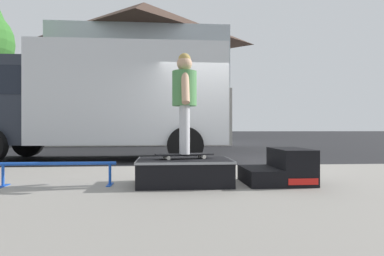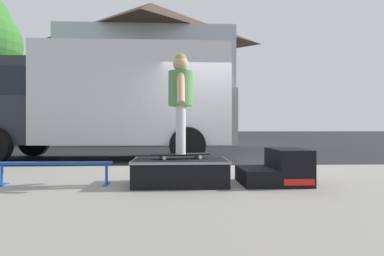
{
  "view_description": "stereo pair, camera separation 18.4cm",
  "coord_description": "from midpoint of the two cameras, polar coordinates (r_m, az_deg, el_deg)",
  "views": [
    {
      "loc": [
        -1.1,
        -7.02,
        0.88
      ],
      "look_at": [
        -0.6,
        -0.84,
        0.87
      ],
      "focal_mm": 30.57,
      "sensor_mm": 36.0,
      "label": 1
    },
    {
      "loc": [
        -0.91,
        -7.03,
        0.88
      ],
      "look_at": [
        -0.6,
        -0.84,
        0.87
      ],
      "focal_mm": 30.57,
      "sensor_mm": 36.0,
      "label": 2
    }
  ],
  "objects": [
    {
      "name": "kicker_ramp",
      "position": [
        4.65,
        14.22,
        -6.92
      ],
      "size": [
        0.88,
        0.81,
        0.47
      ],
      "color": "black",
      "rests_on": "sidewalk_slab"
    },
    {
      "name": "box_truck",
      "position": [
        9.47,
        -16.73,
        5.03
      ],
      "size": [
        6.91,
        2.63,
        3.05
      ],
      "color": "silver",
      "rests_on": "ground"
    },
    {
      "name": "house_behind",
      "position": [
        19.99,
        -8.68,
        9.74
      ],
      "size": [
        9.54,
        8.23,
        8.4
      ],
      "color": "silver",
      "rests_on": "ground"
    },
    {
      "name": "skateboard",
      "position": [
        4.44,
        -2.52,
        -4.67
      ],
      "size": [
        0.81,
        0.39,
        0.07
      ],
      "color": "black",
      "rests_on": "skate_box"
    },
    {
      "name": "skate_box",
      "position": [
        4.41,
        -2.59,
        -7.48
      ],
      "size": [
        1.25,
        0.82,
        0.34
      ],
      "color": "black",
      "rests_on": "sidewalk_slab"
    },
    {
      "name": "grind_rail",
      "position": [
        4.69,
        -23.53,
        -6.37
      ],
      "size": [
        1.52,
        0.28,
        0.31
      ],
      "color": "blue",
      "rests_on": "sidewalk_slab"
    },
    {
      "name": "ground_plane",
      "position": [
        7.15,
        3.57,
        -7.02
      ],
      "size": [
        140.0,
        140.0,
        0.0
      ],
      "primitive_type": "plane",
      "color": "black"
    },
    {
      "name": "skater_kid",
      "position": [
        4.44,
        -2.52,
        5.84
      ],
      "size": [
        0.33,
        0.7,
        1.36
      ],
      "color": "silver",
      "rests_on": "skateboard"
    },
    {
      "name": "sidewalk_slab",
      "position": [
        4.23,
        9.45,
        -11.14
      ],
      "size": [
        50.0,
        5.0,
        0.12
      ],
      "primitive_type": "cube",
      "color": "gray",
      "rests_on": "ground"
    }
  ]
}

